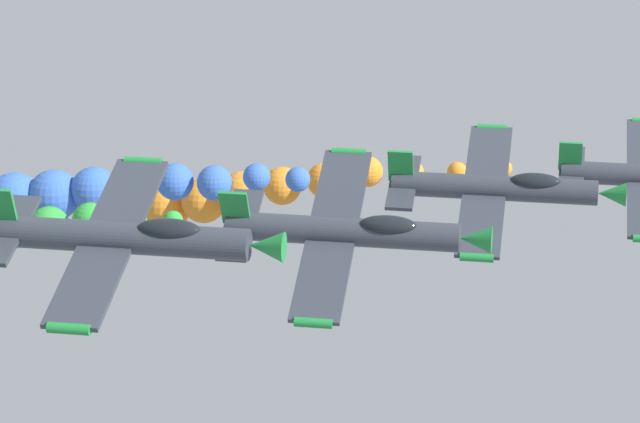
% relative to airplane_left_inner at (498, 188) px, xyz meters
% --- Properties ---
extents(smoke_trail_lead, '(6.46, 22.13, 6.93)m').
position_rel_airplane_left_inner_xyz_m(smoke_trail_lead, '(-10.06, -15.28, -4.59)').
color(smoke_trail_lead, orange).
extents(airplane_left_inner, '(9.06, 10.35, 3.76)m').
position_rel_airplane_left_inner_xyz_m(airplane_left_inner, '(0.00, 0.00, 0.00)').
color(airplane_left_inner, '#333842').
extents(airplane_right_inner, '(8.74, 10.35, 4.54)m').
position_rel_airplane_left_inner_xyz_m(airplane_right_inner, '(9.51, -5.26, 0.91)').
color(airplane_right_inner, '#333842').
extents(airplane_left_outer, '(9.17, 10.35, 3.50)m').
position_rel_airplane_left_inner_xyz_m(airplane_left_outer, '(16.67, -11.81, 2.76)').
color(airplane_left_outer, '#333842').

